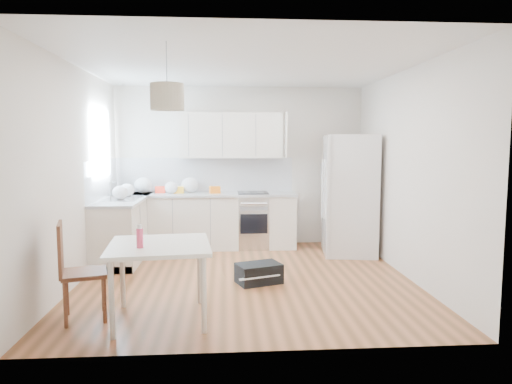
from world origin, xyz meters
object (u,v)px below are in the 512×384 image
(dining_chair, at_px, (84,271))
(gym_bag, at_px, (259,273))
(refrigerator, at_px, (350,194))
(dining_table, at_px, (159,252))

(dining_chair, bearing_deg, gym_bag, 14.17)
(refrigerator, distance_m, dining_chair, 4.26)
(refrigerator, xyz_separation_m, dining_table, (-2.62, -2.62, -0.26))
(refrigerator, distance_m, gym_bag, 2.32)
(dining_table, xyz_separation_m, dining_chair, (-0.75, 0.06, -0.19))
(refrigerator, height_order, dining_table, refrigerator)
(refrigerator, height_order, dining_chair, refrigerator)
(gym_bag, bearing_deg, dining_table, -152.90)
(dining_chair, bearing_deg, refrigerator, 20.95)
(dining_table, relative_size, dining_chair, 1.08)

